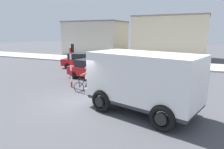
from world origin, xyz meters
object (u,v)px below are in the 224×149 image
(car_white_mid, at_px, (81,61))
(pedestrian_near_kerb, at_px, (136,63))
(truck_foreground, at_px, (143,79))
(car_red_near, at_px, (91,69))
(traffic_light_pole, at_px, (71,58))
(cyclist, at_px, (87,80))

(car_white_mid, relative_size, pedestrian_near_kerb, 2.64)
(truck_foreground, height_order, car_red_near, truck_foreground)
(car_red_near, xyz_separation_m, pedestrian_near_kerb, (2.48, 4.53, 0.03))
(traffic_light_pole, relative_size, pedestrian_near_kerb, 1.98)
(traffic_light_pole, xyz_separation_m, car_red_near, (-0.13, 2.83, -1.25))
(traffic_light_pole, xyz_separation_m, pedestrian_near_kerb, (2.35, 7.35, -1.22))
(cyclist, distance_m, traffic_light_pole, 2.26)
(traffic_light_pole, xyz_separation_m, car_white_mid, (-3.79, 6.89, -1.25))
(cyclist, xyz_separation_m, car_white_mid, (-5.52, 7.70, -0.05))
(truck_foreground, xyz_separation_m, car_red_near, (-6.01, 5.26, -0.85))
(cyclist, bearing_deg, truck_foreground, -21.40)
(traffic_light_pole, bearing_deg, pedestrian_near_kerb, 72.29)
(truck_foreground, height_order, pedestrian_near_kerb, truck_foreground)
(truck_foreground, xyz_separation_m, traffic_light_pole, (-5.89, 2.43, 0.40))
(pedestrian_near_kerb, bearing_deg, car_red_near, -118.68)
(traffic_light_pole, relative_size, car_red_near, 0.76)
(car_white_mid, bearing_deg, pedestrian_near_kerb, 4.27)
(cyclist, height_order, pedestrian_near_kerb, cyclist)
(truck_foreground, xyz_separation_m, pedestrian_near_kerb, (-3.54, 9.78, -0.82))
(truck_foreground, relative_size, cyclist, 3.40)
(traffic_light_pole, relative_size, car_white_mid, 0.75)
(traffic_light_pole, distance_m, car_red_near, 3.09)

